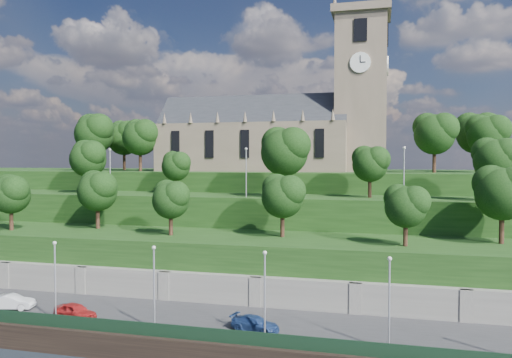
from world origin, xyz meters
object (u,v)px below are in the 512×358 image
(car_left, at_px, (75,311))
(car_right, at_px, (255,324))
(church, at_px, (282,127))
(car_middle, at_px, (11,302))

(car_left, xyz_separation_m, car_right, (17.11, 1.05, -0.11))
(church, relative_size, car_middle, 8.70)
(church, bearing_deg, car_right, -81.89)
(car_left, relative_size, car_middle, 0.98)
(church, xyz_separation_m, car_right, (5.95, -41.80, -19.89))
(church, height_order, car_right, church)
(car_left, bearing_deg, car_middle, 95.76)
(car_middle, bearing_deg, church, -40.42)
(car_left, relative_size, car_right, 1.00)
(church, distance_m, car_middle, 49.96)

